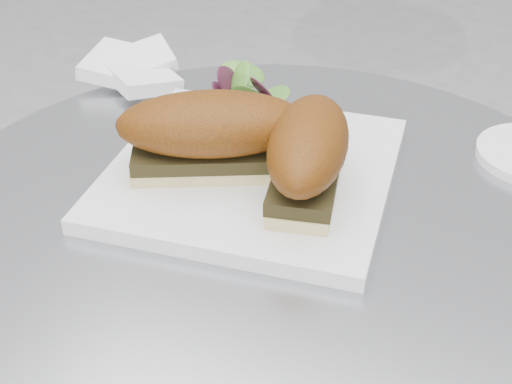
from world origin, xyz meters
TOP-DOWN VIEW (x-y plane):
  - plate at (-0.05, 0.06)m, footprint 0.31×0.31m
  - sandwich_left at (-0.08, 0.04)m, footprint 0.20×0.16m
  - sandwich_right at (0.02, 0.04)m, footprint 0.11×0.17m
  - salad at (-0.10, 0.14)m, footprint 0.11×0.11m
  - napkin at (-0.28, 0.19)m, footprint 0.13×0.13m

SIDE VIEW (x-z plane):
  - plate at x=-0.05m, z-range 0.73..0.75m
  - napkin at x=-0.28m, z-range 0.73..0.75m
  - salad at x=-0.10m, z-range 0.75..0.80m
  - sandwich_left at x=-0.08m, z-range 0.75..0.83m
  - sandwich_right at x=0.02m, z-range 0.75..0.83m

